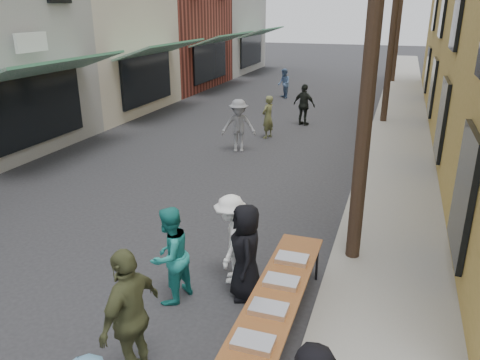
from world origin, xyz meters
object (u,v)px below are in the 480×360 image
Objects in this scene: utility_pole_far at (400,9)px; utility_pole_mid at (395,9)px; guest_front_a at (246,252)px; serving_table at (274,301)px; guest_front_c at (170,256)px; utility_pole_near at (375,12)px.

utility_pole_mid is at bearing -90.00° from utility_pole_far.
utility_pole_far is 5.41× the size of guest_front_a.
utility_pole_far is 2.25× the size of serving_table.
utility_pole_far is (0.00, 12.00, 0.00)m from utility_pole_mid.
guest_front_c is at bearing 164.86° from serving_table.
utility_pole_near is 24.00m from utility_pole_far.
serving_table is (-0.82, -2.80, -3.79)m from utility_pole_near.
utility_pole_far is 5.45× the size of guest_front_c.
guest_front_a is at bearing 127.00° from serving_table.
utility_pole_near is 5.45× the size of guest_front_c.
utility_pole_mid is at bearing 90.00° from utility_pole_near.
utility_pole_near is 5.10m from guest_front_c.
utility_pole_near and utility_pole_far have the same top height.
guest_front_c is (-2.70, -26.29, -3.67)m from utility_pole_far.
utility_pole_near reaches higher than guest_front_c.
guest_front_a is at bearing -96.48° from utility_pole_mid.
utility_pole_near is 1.00× the size of utility_pole_mid.
guest_front_c is at bearing -95.86° from utility_pole_far.
utility_pole_near is 12.00m from utility_pole_mid.
guest_front_c is (-1.88, 0.51, 0.11)m from serving_table.
utility_pole_far is at bearing -171.91° from guest_front_c.
utility_pole_far is 26.68m from guest_front_c.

